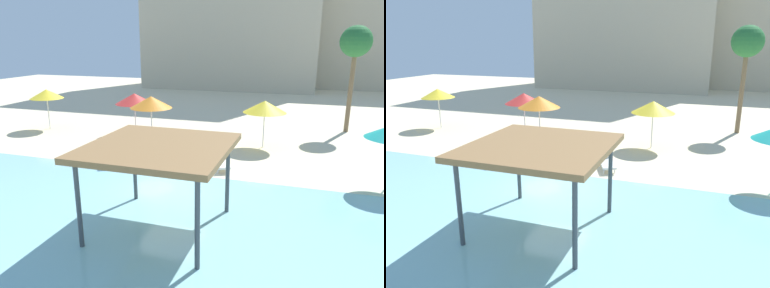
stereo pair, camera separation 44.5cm
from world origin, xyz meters
TOP-DOWN VIEW (x-y plane):
  - ground_plane at (0.00, 0.00)m, footprint 80.00×80.00m
  - lagoon_water at (0.00, -5.25)m, footprint 44.00×13.50m
  - shade_pavilion at (0.94, -3.21)m, footprint 4.14×4.14m
  - beach_umbrella_yellow_0 at (-11.32, 7.00)m, footprint 2.14×2.14m
  - beach_umbrella_red_1 at (-5.18, 7.41)m, footprint 2.35×2.35m
  - beach_umbrella_orange_3 at (-2.81, 4.60)m, footprint 2.22×2.22m
  - beach_umbrella_yellow_4 at (2.80, 6.95)m, footprint 2.33×2.33m
  - lounge_chair_1 at (1.30, 3.07)m, footprint 1.32×1.98m
  - lounge_chair_2 at (-3.96, 1.89)m, footprint 1.51×1.93m
  - palm_tree_0 at (7.45, 12.23)m, footprint 1.90×1.90m
  - hotel_block_0 at (-4.68, 34.02)m, footprint 20.42×10.79m

SIDE VIEW (x-z plane):
  - ground_plane at x=0.00m, z-range 0.00..0.00m
  - lagoon_water at x=0.00m, z-range 0.00..0.04m
  - lounge_chair_1 at x=1.30m, z-range -0.04..0.70m
  - lounge_chair_2 at x=-3.96m, z-range -0.04..0.70m
  - beach_umbrella_red_1 at x=-5.18m, z-range 0.97..3.55m
  - beach_umbrella_yellow_4 at x=2.80m, z-range 0.97..3.57m
  - beach_umbrella_yellow_0 at x=-11.32m, z-range 1.02..3.65m
  - shade_pavilion at x=0.94m, z-range 1.20..3.96m
  - beach_umbrella_orange_3 at x=-2.81m, z-range 1.15..4.06m
  - palm_tree_0 at x=7.45m, z-range 2.18..8.78m
  - hotel_block_0 at x=-4.68m, z-range 0.00..20.91m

